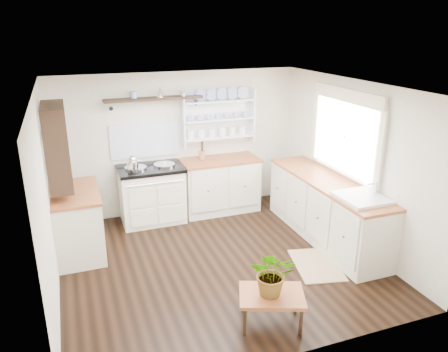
{
  "coord_description": "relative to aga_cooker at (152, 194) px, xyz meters",
  "views": [
    {
      "loc": [
        -1.7,
        -4.84,
        3.0
      ],
      "look_at": [
        0.18,
        0.25,
        1.1
      ],
      "focal_mm": 35.0,
      "sensor_mm": 36.0,
      "label": 1
    }
  ],
  "objects": [
    {
      "name": "potted_plant",
      "position": [
        0.65,
        -2.97,
        0.15
      ],
      "size": [
        0.57,
        0.54,
        0.49
      ],
      "primitive_type": "imported",
      "rotation": [
        0.0,
        0.0,
        -0.45
      ],
      "color": "#3F7233",
      "rests_on": "center_table"
    },
    {
      "name": "floor",
      "position": [
        0.55,
        -1.57,
        -0.46
      ],
      "size": [
        4.0,
        3.8,
        0.01
      ],
      "primitive_type": "cube",
      "color": "black",
      "rests_on": "ground"
    },
    {
      "name": "high_shelf",
      "position": [
        0.15,
        0.21,
        1.45
      ],
      "size": [
        1.5,
        0.29,
        0.16
      ],
      "color": "black",
      "rests_on": "wall_back"
    },
    {
      "name": "right_cabinets",
      "position": [
        2.25,
        -1.47,
        0.0
      ],
      "size": [
        0.62,
        2.43,
        0.9
      ],
      "color": "silver",
      "rests_on": "floor"
    },
    {
      "name": "wall_back",
      "position": [
        0.55,
        0.33,
        0.69
      ],
      "size": [
        4.0,
        0.02,
        2.3
      ],
      "primitive_type": "cube",
      "color": "beige",
      "rests_on": "ground"
    },
    {
      "name": "left_cabinets",
      "position": [
        -1.15,
        -0.67,
        0.0
      ],
      "size": [
        0.62,
        1.13,
        0.9
      ],
      "color": "silver",
      "rests_on": "floor"
    },
    {
      "name": "utensil_crock",
      "position": [
        0.87,
        0.11,
        0.51
      ],
      "size": [
        0.11,
        0.11,
        0.13
      ],
      "primitive_type": "cylinder",
      "color": "#AC6F3F",
      "rests_on": "back_cabinets"
    },
    {
      "name": "back_cabinets",
      "position": [
        1.15,
        0.03,
        0.0
      ],
      "size": [
        1.27,
        0.63,
        0.9
      ],
      "color": "silver",
      "rests_on": "floor"
    },
    {
      "name": "wall_left",
      "position": [
        -1.45,
        -1.57,
        0.69
      ],
      "size": [
        0.02,
        3.8,
        2.3
      ],
      "primitive_type": "cube",
      "color": "beige",
      "rests_on": "ground"
    },
    {
      "name": "center_table",
      "position": [
        0.65,
        -2.97,
        -0.14
      ],
      "size": [
        0.79,
        0.68,
        0.36
      ],
      "rotation": [
        0.0,
        0.0,
        -0.37
      ],
      "color": "brown",
      "rests_on": "floor"
    },
    {
      "name": "aga_cooker",
      "position": [
        0.0,
        0.0,
        0.0
      ],
      "size": [
        1.01,
        0.7,
        0.93
      ],
      "color": "white",
      "rests_on": "floor"
    },
    {
      "name": "window",
      "position": [
        2.5,
        -1.42,
        1.11
      ],
      "size": [
        0.08,
        1.55,
        1.22
      ],
      "color": "white",
      "rests_on": "wall_right"
    },
    {
      "name": "kettle",
      "position": [
        -0.28,
        -0.12,
        0.58
      ],
      "size": [
        0.17,
        0.17,
        0.21
      ],
      "primitive_type": null,
      "color": "silver",
      "rests_on": "aga_cooker"
    },
    {
      "name": "wall_right",
      "position": [
        2.55,
        -1.57,
        0.69
      ],
      "size": [
        0.02,
        3.8,
        2.3
      ],
      "primitive_type": "cube",
      "color": "beige",
      "rests_on": "ground"
    },
    {
      "name": "belfast_sink",
      "position": [
        2.25,
        -2.22,
        0.34
      ],
      "size": [
        0.55,
        0.6,
        0.45
      ],
      "color": "white",
      "rests_on": "right_cabinets"
    },
    {
      "name": "left_shelving",
      "position": [
        -1.29,
        -0.67,
        1.09
      ],
      "size": [
        0.28,
        0.8,
        1.05
      ],
      "primitive_type": "cube",
      "color": "black",
      "rests_on": "wall_left"
    },
    {
      "name": "plate_rack",
      "position": [
        1.2,
        0.29,
        1.1
      ],
      "size": [
        1.2,
        0.22,
        0.9
      ],
      "color": "white",
      "rests_on": "wall_back"
    },
    {
      "name": "ceiling",
      "position": [
        0.55,
        -1.57,
        1.84
      ],
      "size": [
        4.0,
        3.8,
        0.01
      ],
      "primitive_type": "cube",
      "color": "white",
      "rests_on": "wall_back"
    },
    {
      "name": "floor_rug",
      "position": [
        1.72,
        -2.13,
        -0.45
      ],
      "size": [
        0.73,
        0.95,
        0.02
      ],
      "primitive_type": "cube",
      "rotation": [
        0.0,
        0.0,
        -0.23
      ],
      "color": "#978958",
      "rests_on": "floor"
    }
  ]
}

